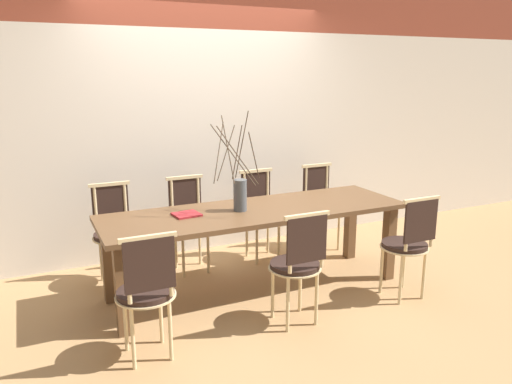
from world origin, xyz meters
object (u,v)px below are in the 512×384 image
at_px(chair_far_center, 261,210).
at_px(book_stack, 187,214).
at_px(vase_centerpiece, 240,192).
at_px(chair_near_center, 409,241).
at_px(dining_table, 256,220).

distance_m(chair_far_center, book_stack, 1.17).
bearing_deg(chair_far_center, vase_centerpiece, 52.42).
bearing_deg(chair_near_center, dining_table, 147.05).
xyz_separation_m(dining_table, book_stack, (-0.59, 0.07, 0.10)).
relative_size(dining_table, chair_far_center, 2.90).
bearing_deg(chair_near_center, book_stack, 155.30).
height_order(chair_near_center, vase_centerpiece, vase_centerpiece).
xyz_separation_m(chair_near_center, vase_centerpiece, (-1.20, 0.71, 0.39)).
bearing_deg(chair_far_center, book_stack, 32.73).
bearing_deg(dining_table, vase_centerpiece, 172.39).
xyz_separation_m(dining_table, chair_far_center, (0.37, 0.69, -0.13)).
bearing_deg(book_stack, chair_far_center, 32.73).
xyz_separation_m(chair_near_center, book_stack, (-1.65, 0.76, 0.23)).
bearing_deg(vase_centerpiece, chair_far_center, 52.42).
bearing_deg(vase_centerpiece, dining_table, -7.61).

